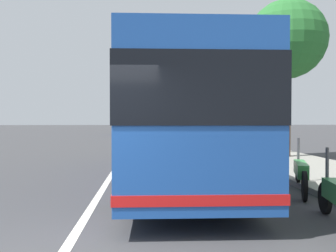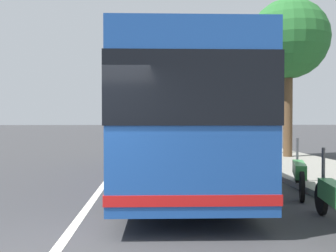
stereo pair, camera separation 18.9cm
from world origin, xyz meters
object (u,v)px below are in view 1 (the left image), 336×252
(car_ahead_same_lane, at_px, (157,134))
(car_behind_bus, at_px, (155,126))
(car_oncoming, at_px, (121,128))
(motorcycle_mid_row, at_px, (301,173))
(roadside_tree_mid_block, at_px, (287,41))
(car_side_street, at_px, (125,127))
(roadside_tree_far_block, at_px, (217,85))
(coach_bus, at_px, (176,117))
(utility_pole, at_px, (274,93))

(car_ahead_same_lane, xyz_separation_m, car_behind_bus, (27.37, -0.57, 0.02))
(car_oncoming, height_order, car_ahead_same_lane, car_oncoming)
(car_ahead_same_lane, height_order, car_behind_bus, car_behind_bus)
(car_ahead_same_lane, bearing_deg, motorcycle_mid_row, -171.45)
(roadside_tree_mid_block, bearing_deg, car_side_street, 15.01)
(motorcycle_mid_row, bearing_deg, roadside_tree_mid_block, -0.04)
(motorcycle_mid_row, distance_m, car_behind_bus, 44.67)
(car_behind_bus, xyz_separation_m, car_side_street, (-4.23, 4.26, -0.04))
(roadside_tree_far_block, bearing_deg, motorcycle_mid_row, 175.15)
(roadside_tree_mid_block, relative_size, roadside_tree_far_block, 1.22)
(car_side_street, bearing_deg, motorcycle_mid_row, 5.00)
(coach_bus, relative_size, utility_pole, 1.75)
(motorcycle_mid_row, height_order, car_side_street, car_side_street)
(car_side_street, distance_m, roadside_tree_mid_block, 35.11)
(car_ahead_same_lane, distance_m, car_side_street, 23.44)
(motorcycle_mid_row, distance_m, utility_pole, 9.18)
(car_side_street, bearing_deg, utility_pole, 11.64)
(car_side_street, bearing_deg, car_ahead_same_lane, 4.82)
(car_oncoming, distance_m, car_behind_bus, 13.67)
(car_oncoming, bearing_deg, car_side_street, 176.31)
(roadside_tree_mid_block, bearing_deg, roadside_tree_far_block, 6.43)
(car_ahead_same_lane, height_order, car_side_street, car_ahead_same_lane)
(roadside_tree_mid_block, height_order, utility_pole, roadside_tree_mid_block)
(car_ahead_same_lane, relative_size, car_behind_bus, 0.98)
(motorcycle_mid_row, bearing_deg, car_oncoming, 31.42)
(car_oncoming, height_order, utility_pole, utility_pole)
(motorcycle_mid_row, xyz_separation_m, car_oncoming, (31.59, 6.49, 0.27))
(car_oncoming, relative_size, roadside_tree_mid_block, 0.59)
(motorcycle_mid_row, height_order, roadside_tree_mid_block, roadside_tree_mid_block)
(car_behind_bus, relative_size, utility_pole, 0.77)
(car_ahead_same_lane, xyz_separation_m, car_side_street, (23.15, 3.69, -0.02))
(utility_pole, bearing_deg, motorcycle_mid_row, 163.41)
(car_oncoming, xyz_separation_m, car_side_street, (8.79, 0.09, -0.07))
(car_oncoming, relative_size, utility_pole, 0.67)
(car_ahead_same_lane, bearing_deg, car_behind_bus, -2.15)
(car_behind_bus, height_order, car_side_street, car_behind_bus)
(motorcycle_mid_row, relative_size, car_side_street, 0.49)
(roadside_tree_mid_block, height_order, roadside_tree_far_block, roadside_tree_mid_block)
(car_oncoming, bearing_deg, roadside_tree_far_block, 22.80)
(motorcycle_mid_row, relative_size, roadside_tree_far_block, 0.40)
(car_behind_bus, height_order, roadside_tree_far_block, roadside_tree_far_block)
(motorcycle_mid_row, xyz_separation_m, car_behind_bus, (44.61, 2.31, 0.24))
(roadside_tree_mid_block, bearing_deg, utility_pole, -2.51)
(motorcycle_mid_row, relative_size, roadside_tree_mid_block, 0.33)
(coach_bus, xyz_separation_m, car_oncoming, (29.49, 3.70, -1.08))
(utility_pole, bearing_deg, car_ahead_same_lane, 31.54)
(roadside_tree_far_block, bearing_deg, coach_bus, 163.58)
(motorcycle_mid_row, distance_m, roadside_tree_mid_block, 8.59)
(car_behind_bus, bearing_deg, roadside_tree_far_block, -176.26)
(motorcycle_mid_row, relative_size, car_oncoming, 0.56)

